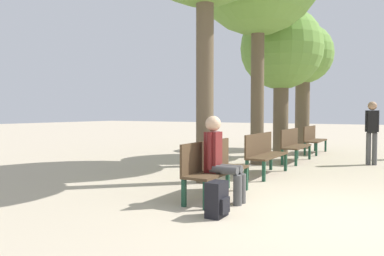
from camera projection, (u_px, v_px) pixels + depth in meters
ground_plane at (342, 217)px, 4.93m from camera, size 80.00×80.00×0.00m
bench_row_0 at (213, 165)px, 6.07m from camera, size 0.45×1.63×0.91m
bench_row_1 at (264, 151)px, 8.23m from camera, size 0.45×1.63×0.91m
bench_row_2 at (293, 143)px, 10.38m from camera, size 0.45×1.63×0.91m
bench_row_3 at (313, 138)px, 12.54m from camera, size 0.45×1.63×0.91m
tree_row_2 at (281, 50)px, 11.66m from camera, size 2.56×2.56×4.66m
tree_row_3 at (303, 57)px, 14.08m from camera, size 2.25×2.25×4.71m
person_seated at (220, 157)px, 5.75m from camera, size 0.63×0.36×1.33m
backpack at (217, 200)px, 4.93m from camera, size 0.24×0.32×0.47m
pedestrian_mid at (372, 129)px, 9.77m from camera, size 0.34×0.23×1.66m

